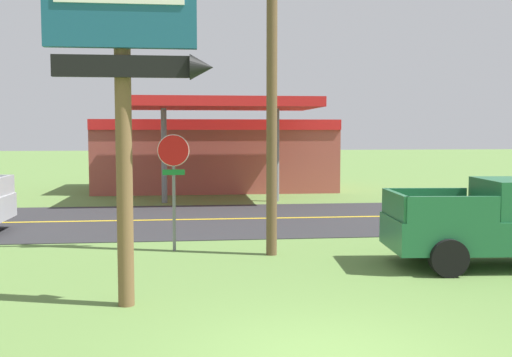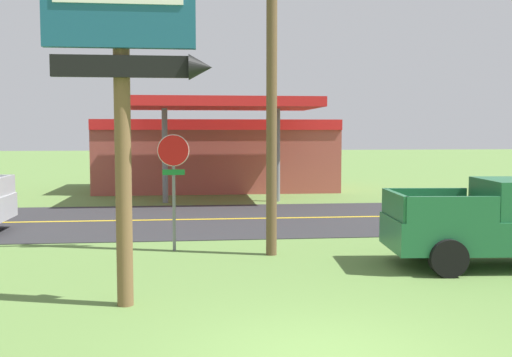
% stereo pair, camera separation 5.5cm
% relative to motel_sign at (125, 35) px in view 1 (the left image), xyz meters
% --- Properties ---
extents(road_asphalt, '(140.00, 8.00, 0.02)m').
position_rel_motel_sign_xyz_m(road_asphalt, '(2.78, 10.18, -4.62)').
color(road_asphalt, '#2B2B2D').
rests_on(road_asphalt, ground).
extents(road_centre_line, '(126.00, 0.20, 0.01)m').
position_rel_motel_sign_xyz_m(road_centre_line, '(2.78, 10.18, -4.61)').
color(road_centre_line, gold).
rests_on(road_centre_line, road_asphalt).
extents(motel_sign, '(2.78, 0.54, 6.78)m').
position_rel_motel_sign_xyz_m(motel_sign, '(0.00, 0.00, 0.00)').
color(motel_sign, brown).
rests_on(motel_sign, ground).
extents(stop_sign, '(0.80, 0.08, 2.95)m').
position_rel_motel_sign_xyz_m(stop_sign, '(0.66, 4.89, -2.60)').
color(stop_sign, slate).
rests_on(stop_sign, ground).
extents(utility_pole, '(1.96, 0.26, 9.64)m').
position_rel_motel_sign_xyz_m(utility_pole, '(3.05, 4.12, 0.51)').
color(utility_pole, brown).
rests_on(utility_pole, ground).
extents(gas_station, '(12.00, 11.50, 4.40)m').
position_rel_motel_sign_xyz_m(gas_station, '(2.43, 21.00, -2.69)').
color(gas_station, '#A84C42').
rests_on(gas_station, ground).
extents(pickup_green_parked_on_lawn, '(5.34, 2.56, 1.96)m').
position_rel_motel_sign_xyz_m(pickup_green_parked_on_lawn, '(8.14, 2.31, -3.67)').
color(pickup_green_parked_on_lawn, '#1E6038').
rests_on(pickup_green_parked_on_lawn, ground).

